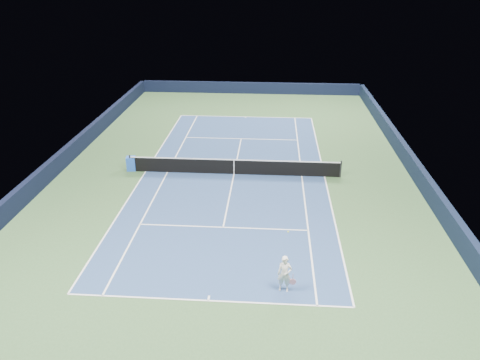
{
  "coord_description": "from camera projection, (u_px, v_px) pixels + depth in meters",
  "views": [
    {
      "loc": [
        2.22,
        -25.97,
        11.6
      ],
      "look_at": [
        0.58,
        -3.0,
        1.0
      ],
      "focal_mm": 35.0,
      "sensor_mm": 36.0,
      "label": 1
    }
  ],
  "objects": [
    {
      "name": "service_line_near",
      "position": [
        223.0,
        227.0,
        22.72
      ],
      "size": [
        8.23,
        0.08,
        0.0
      ],
      "primitive_type": "cube",
      "color": "white",
      "rests_on": "ground"
    },
    {
      "name": "center_mark_near",
      "position": [
        209.0,
        298.0,
        17.89
      ],
      "size": [
        0.08,
        0.3,
        0.0
      ],
      "primitive_type": "cube",
      "color": "white",
      "rests_on": "ground"
    },
    {
      "name": "tennis_net",
      "position": [
        234.0,
        167.0,
        28.32
      ],
      "size": [
        12.9,
        0.1,
        1.07
      ],
      "color": "black",
      "rests_on": "ground"
    },
    {
      "name": "wall_far",
      "position": [
        251.0,
        88.0,
        46.26
      ],
      "size": [
        22.0,
        0.35,
        1.1
      ],
      "primitive_type": "cube",
      "color": "black",
      "rests_on": "ground"
    },
    {
      "name": "court_surface",
      "position": [
        234.0,
        174.0,
        28.53
      ],
      "size": [
        10.97,
        23.77,
        0.01
      ],
      "primitive_type": "cube",
      "color": "navy",
      "rests_on": "ground"
    },
    {
      "name": "service_line_far",
      "position": [
        241.0,
        139.0,
        34.32
      ],
      "size": [
        8.23,
        0.08,
        0.0
      ],
      "primitive_type": "cube",
      "color": "white",
      "rests_on": "ground"
    },
    {
      "name": "baseline_near",
      "position": [
        208.0,
        301.0,
        17.75
      ],
      "size": [
        10.97,
        0.08,
        0.0
      ],
      "primitive_type": "cube",
      "color": "white",
      "rests_on": "ground"
    },
    {
      "name": "center_service_line",
      "position": [
        234.0,
        174.0,
        28.52
      ],
      "size": [
        0.08,
        12.8,
        0.0
      ],
      "primitive_type": "cube",
      "color": "white",
      "rests_on": "ground"
    },
    {
      "name": "sideline_doubles_right",
      "position": [
        325.0,
        177.0,
        28.17
      ],
      "size": [
        0.08,
        23.77,
        0.0
      ],
      "primitive_type": "cube",
      "color": "white",
      "rests_on": "ground"
    },
    {
      "name": "tennis_player",
      "position": [
        285.0,
        274.0,
        18.02
      ],
      "size": [
        0.75,
        1.25,
        2.1
      ],
      "color": "white",
      "rests_on": "ground"
    },
    {
      "name": "sideline_doubles_left",
      "position": [
        146.0,
        171.0,
        28.88
      ],
      "size": [
        0.08,
        23.77,
        0.0
      ],
      "primitive_type": "cube",
      "color": "white",
      "rests_on": "ground"
    },
    {
      "name": "wall_right",
      "position": [
        416.0,
        171.0,
        27.6
      ],
      "size": [
        0.35,
        40.0,
        1.1
      ],
      "primitive_type": "cube",
      "color": "black",
      "rests_on": "ground"
    },
    {
      "name": "sideline_singles_right",
      "position": [
        302.0,
        176.0,
        28.26
      ],
      "size": [
        0.08,
        23.77,
        0.0
      ],
      "primitive_type": "cube",
      "color": "white",
      "rests_on": "ground"
    },
    {
      "name": "wall_left",
      "position": [
        60.0,
        161.0,
        29.0
      ],
      "size": [
        0.35,
        40.0,
        1.1
      ],
      "primitive_type": "cube",
      "color": "black",
      "rests_on": "ground"
    },
    {
      "name": "sponsor_cube",
      "position": [
        131.0,
        164.0,
        28.9
      ],
      "size": [
        0.62,
        0.56,
        0.88
      ],
      "color": "blue",
      "rests_on": "ground"
    },
    {
      "name": "sideline_singles_left",
      "position": [
        168.0,
        172.0,
        28.79
      ],
      "size": [
        0.08,
        23.77,
        0.0
      ],
      "primitive_type": "cube",
      "color": "white",
      "rests_on": "ground"
    },
    {
      "name": "ground",
      "position": [
        234.0,
        174.0,
        28.53
      ],
      "size": [
        40.0,
        40.0,
        0.0
      ],
      "primitive_type": "plane",
      "color": "#32532D",
      "rests_on": "ground"
    },
    {
      "name": "center_mark_far",
      "position": [
        246.0,
        117.0,
        39.16
      ],
      "size": [
        0.08,
        0.3,
        0.0
      ],
      "primitive_type": "cube",
      "color": "white",
      "rests_on": "ground"
    },
    {
      "name": "baseline_far",
      "position": [
        246.0,
        117.0,
        39.29
      ],
      "size": [
        10.97,
        0.08,
        0.0
      ],
      "primitive_type": "cube",
      "color": "white",
      "rests_on": "ground"
    }
  ]
}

